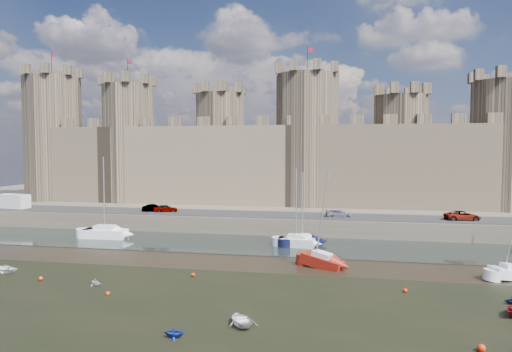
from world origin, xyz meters
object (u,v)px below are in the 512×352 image
(sailboat_1, at_px, (302,241))
(sailboat_0, at_px, (105,232))
(van, at_px, (14,201))
(sailboat_4, at_px, (322,260))
(car_3, at_px, (463,216))
(sailboat_2, at_px, (296,241))
(dinghy_1, at_px, (174,333))
(car_0, at_px, (166,208))
(car_2, at_px, (339,213))
(sailboat_5, at_px, (511,272))
(car_1, at_px, (154,208))

(sailboat_1, bearing_deg, sailboat_0, 159.45)
(van, distance_m, sailboat_1, 49.98)
(sailboat_4, bearing_deg, car_3, 71.25)
(car_3, xyz_separation_m, sailboat_2, (-22.16, -10.03, -2.37))
(sailboat_4, bearing_deg, sailboat_1, 131.24)
(sailboat_2, distance_m, dinghy_1, 29.67)
(car_0, bearing_deg, car_2, -108.00)
(sailboat_0, bearing_deg, sailboat_5, -14.25)
(car_1, xyz_separation_m, car_2, (28.73, -0.33, -0.04))
(sailboat_1, relative_size, dinghy_1, 6.88)
(car_3, height_order, dinghy_1, car_3)
(sailboat_4, distance_m, sailboat_5, 18.01)
(car_2, bearing_deg, van, 82.94)
(van, xyz_separation_m, sailboat_2, (48.29, -9.94, -2.88))
(car_2, xyz_separation_m, sailboat_1, (-4.50, -9.24, -2.30))
(car_3, xyz_separation_m, sailboat_0, (-48.83, -9.32, -2.30))
(sailboat_2, xyz_separation_m, dinghy_1, (-5.13, -29.22, -0.44))
(van, relative_size, sailboat_2, 0.55)
(car_1, height_order, car_2, car_1)
(car_0, distance_m, car_1, 1.99)
(van, height_order, sailboat_1, sailboat_1)
(sailboat_2, bearing_deg, van, 176.08)
(van, height_order, sailboat_5, sailboat_5)
(car_1, height_order, sailboat_0, sailboat_0)
(car_3, bearing_deg, sailboat_1, 104.46)
(car_2, relative_size, dinghy_1, 2.82)
(sailboat_1, height_order, sailboat_4, sailboat_4)
(sailboat_5, relative_size, dinghy_1, 6.70)
(car_3, xyz_separation_m, sailboat_5, (-0.51, -20.33, -2.49))
(sailboat_1, relative_size, sailboat_2, 0.95)
(sailboat_0, xyz_separation_m, dinghy_1, (21.54, -29.93, -0.50))
(car_1, relative_size, van, 0.68)
(sailboat_1, bearing_deg, van, 148.81)
(sailboat_1, bearing_deg, sailboat_4, -94.19)
(car_0, relative_size, van, 0.68)
(car_0, xyz_separation_m, dinghy_1, (16.38, -39.44, -2.76))
(sailboat_1, xyz_separation_m, sailboat_5, (20.91, -10.98, -0.08))
(sailboat_1, bearing_deg, car_2, 43.56)
(van, height_order, dinghy_1, van)
(car_2, height_order, dinghy_1, car_2)
(sailboat_0, bearing_deg, car_1, 70.18)
(sailboat_1, distance_m, sailboat_5, 23.62)
(van, bearing_deg, sailboat_1, -1.15)
(car_0, bearing_deg, sailboat_5, -132.81)
(car_1, relative_size, sailboat_5, 0.40)
(car_0, distance_m, dinghy_1, 42.79)
(sailboat_2, bearing_deg, sailboat_5, -17.73)
(van, xyz_separation_m, sailboat_5, (69.94, -20.24, -3.00))
(car_0, bearing_deg, van, 73.21)
(sailboat_2, height_order, dinghy_1, sailboat_2)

